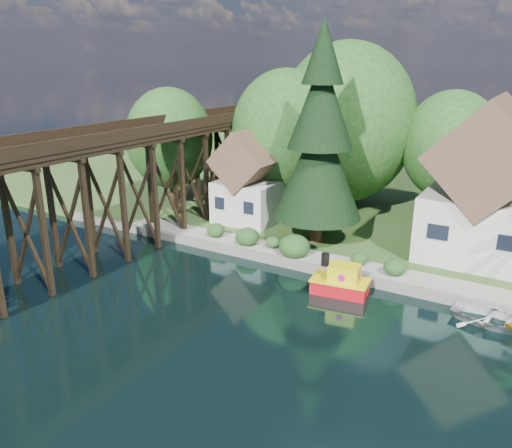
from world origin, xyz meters
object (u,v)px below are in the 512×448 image
at_px(trestle_bridge, 125,179).
at_px(conifer, 320,140).
at_px(shed, 250,182).
at_px(boat_white_a, 494,317).
at_px(house_left, 486,191).
at_px(tugboat, 341,282).

height_order(trestle_bridge, conifer, conifer).
distance_m(trestle_bridge, shed, 10.69).
bearing_deg(boat_white_a, conifer, 72.44).
xyz_separation_m(house_left, boat_white_a, (2.20, -9.31, -4.68)).
relative_size(house_left, tugboat, 3.01).
xyz_separation_m(trestle_bridge, conifer, (12.09, 7.37, 2.83)).
height_order(conifer, boat_white_a, conifer).
relative_size(house_left, boat_white_a, 2.50).
relative_size(conifer, tugboat, 4.36).
height_order(shed, tugboat, shed).
distance_m(tugboat, boat_white_a, 8.57).
relative_size(house_left, conifer, 0.69).
xyz_separation_m(conifer, boat_white_a, (13.11, -5.85, -7.72)).
distance_m(shed, conifer, 8.55).
xyz_separation_m(trestle_bridge, house_left, (23.00, 10.83, -0.21)).
relative_size(trestle_bridge, conifer, 2.77).
distance_m(house_left, tugboat, 12.56).
relative_size(shed, conifer, 0.49).
bearing_deg(conifer, trestle_bridge, -148.65).
height_order(shed, boat_white_a, shed).
distance_m(house_left, conifer, 11.85).
distance_m(trestle_bridge, boat_white_a, 25.71).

